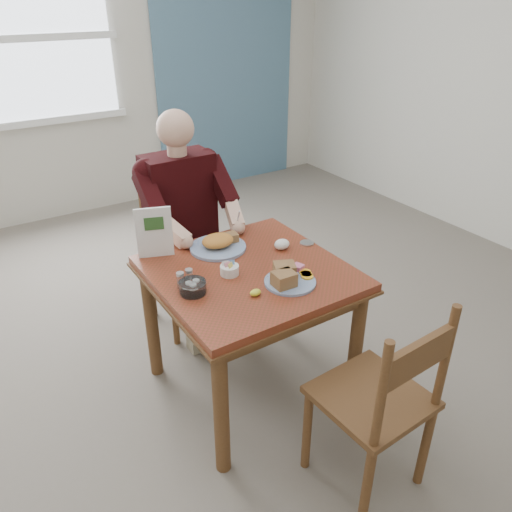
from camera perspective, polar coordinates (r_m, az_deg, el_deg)
floor at (r=2.89m, az=-0.70°, el=-14.56°), size 6.00×6.00×0.00m
wall_back at (r=4.96m, az=-20.89°, el=20.10°), size 5.50×0.00×5.50m
accent_panel at (r=5.52m, az=-3.41°, el=22.42°), size 1.60×0.02×2.80m
lemon_wedge at (r=2.23m, az=-0.06°, el=-4.20°), size 0.06×0.05×0.03m
napkin at (r=2.62m, az=2.97°, el=1.36°), size 0.10×0.10×0.05m
metal_dish at (r=2.69m, az=5.81°, el=1.48°), size 0.10×0.10×0.01m
window at (r=4.83m, az=-26.09°, el=21.41°), size 1.72×0.04×1.42m
table at (r=2.50m, az=-0.79°, el=-3.76°), size 0.92×0.92×0.75m
chair_far at (r=3.19m, az=-8.40°, el=0.24°), size 0.42×0.42×0.95m
chair_near at (r=2.18m, az=14.00°, el=-15.83°), size 0.44×0.44×0.95m
diner at (r=2.97m, az=-8.10°, el=5.21°), size 0.53×0.56×1.39m
near_plate at (r=2.32m, az=3.63°, el=-2.44°), size 0.28×0.28×0.08m
far_plate at (r=2.63m, az=-4.28°, el=1.45°), size 0.32×0.32×0.08m
caddy at (r=2.39m, az=-3.05°, el=-1.59°), size 0.10×0.10×0.07m
shakers at (r=2.31m, az=-8.13°, el=-2.55°), size 0.09×0.05×0.08m
creamer at (r=2.26m, az=-7.25°, el=-3.54°), size 0.16×0.16×0.06m
menu at (r=2.55m, az=-11.55°, el=2.68°), size 0.17×0.08×0.27m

